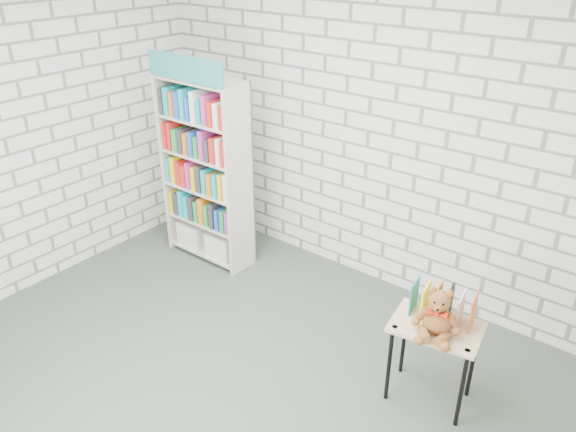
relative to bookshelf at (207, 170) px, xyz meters
The scene contains 6 objects.
ground 2.11m from the bookshelf, 45.55° to the right, with size 4.50×4.50×0.00m, color #414B3F.
room_shell 2.09m from the bookshelf, 45.55° to the right, with size 4.52×4.02×2.81m.
bookshelf is the anchor object (origin of this frame).
display_table 2.63m from the bookshelf, 10.19° to the right, with size 0.63×0.48×0.62m.
table_books 2.58m from the bookshelf, ahead, with size 0.42×0.24×0.24m.
teddy_bear 2.65m from the bookshelf, 11.96° to the right, with size 0.30×0.30×0.33m.
Camera 1 is at (2.27, -2.01, 2.92)m, focal length 35.00 mm.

